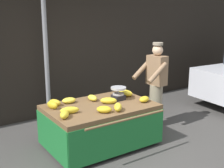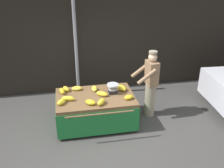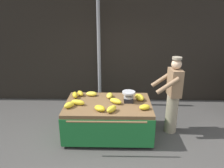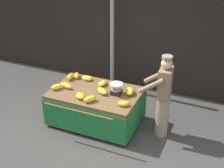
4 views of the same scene
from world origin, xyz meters
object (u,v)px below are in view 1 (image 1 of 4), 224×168
(banana_bunch_8, at_px, (64,114))
(banana_bunch_7, at_px, (55,102))
(banana_bunch_1, at_px, (52,105))
(street_pole, at_px, (46,53))
(vendor_person, at_px, (156,85))
(banana_bunch_2, at_px, (109,101))
(banana_bunch_5, at_px, (118,107))
(banana_cart, at_px, (100,115))
(banana_bunch_4, at_px, (104,109))
(banana_bunch_0, at_px, (69,100))
(banana_bunch_6, at_px, (70,110))
(weighing_scale, at_px, (118,93))
(banana_bunch_3, at_px, (92,98))
(banana_bunch_10, at_px, (126,93))
(banana_bunch_9, at_px, (144,99))

(banana_bunch_8, bearing_deg, banana_bunch_7, 79.16)
(banana_bunch_1, relative_size, banana_bunch_8, 0.97)
(street_pole, bearing_deg, vendor_person, -40.78)
(banana_bunch_2, bearing_deg, vendor_person, 6.63)
(banana_bunch_2, distance_m, banana_bunch_7, 0.92)
(street_pole, distance_m, banana_bunch_8, 1.99)
(banana_bunch_5, bearing_deg, banana_cart, 101.32)
(banana_bunch_4, height_order, vendor_person, vendor_person)
(banana_bunch_0, height_order, banana_bunch_6, banana_bunch_6)
(banana_bunch_6, xyz_separation_m, banana_bunch_7, (-0.03, 0.50, -0.00))
(banana_cart, bearing_deg, weighing_scale, 10.10)
(weighing_scale, height_order, banana_bunch_4, weighing_scale)
(vendor_person, bearing_deg, banana_bunch_3, 172.69)
(banana_bunch_0, distance_m, banana_bunch_8, 0.74)
(banana_bunch_0, relative_size, banana_bunch_3, 0.96)
(banana_cart, height_order, banana_bunch_10, banana_bunch_10)
(banana_bunch_0, bearing_deg, banana_bunch_2, -36.40)
(banana_bunch_4, distance_m, banana_bunch_10, 1.00)
(banana_bunch_10, relative_size, vendor_person, 0.17)
(banana_cart, height_order, banana_bunch_5, banana_bunch_5)
(banana_bunch_6, bearing_deg, banana_bunch_0, 65.07)
(banana_bunch_5, height_order, banana_bunch_8, banana_bunch_5)
(banana_bunch_3, height_order, banana_bunch_9, banana_bunch_9)
(banana_bunch_6, distance_m, banana_bunch_9, 1.38)
(banana_bunch_8, bearing_deg, banana_bunch_6, 41.92)
(weighing_scale, xyz_separation_m, banana_bunch_8, (-1.21, -0.31, -0.06))
(banana_bunch_3, relative_size, vendor_person, 0.15)
(banana_cart, distance_m, banana_bunch_8, 0.85)
(banana_bunch_3, height_order, banana_bunch_10, banana_bunch_10)
(weighing_scale, relative_size, banana_bunch_0, 1.13)
(banana_bunch_8, bearing_deg, banana_bunch_5, -11.47)
(banana_bunch_0, relative_size, banana_bunch_8, 1.01)
(banana_bunch_2, height_order, banana_bunch_4, banana_bunch_2)
(banana_bunch_5, bearing_deg, banana_bunch_2, 78.60)
(banana_bunch_3, relative_size, banana_bunch_9, 1.14)
(street_pole, height_order, banana_bunch_2, street_pole)
(banana_bunch_4, height_order, banana_bunch_10, banana_bunch_10)
(banana_bunch_4, relative_size, banana_bunch_6, 0.81)
(banana_bunch_1, relative_size, banana_bunch_5, 0.88)
(banana_bunch_2, distance_m, banana_bunch_5, 0.40)
(street_pole, height_order, banana_bunch_3, street_pole)
(banana_cart, bearing_deg, banana_bunch_9, -21.49)
(banana_bunch_1, relative_size, banana_bunch_6, 0.80)
(weighing_scale, distance_m, banana_bunch_10, 0.28)
(banana_bunch_6, relative_size, banana_bunch_7, 1.28)
(banana_bunch_1, bearing_deg, banana_cart, -20.36)
(banana_bunch_1, xyz_separation_m, banana_bunch_8, (-0.02, -0.52, -0.01))
(banana_bunch_5, distance_m, banana_bunch_10, 0.85)
(weighing_scale, distance_m, vendor_person, 0.95)
(banana_bunch_3, distance_m, banana_bunch_5, 0.71)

